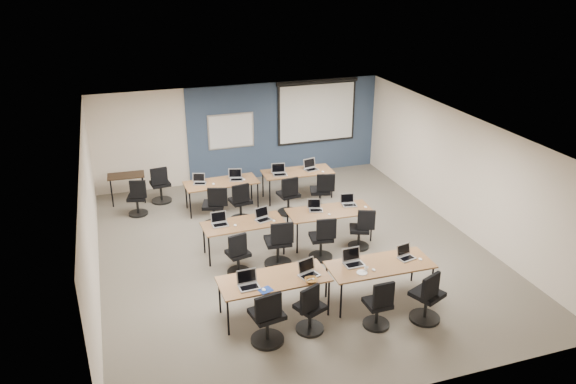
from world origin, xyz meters
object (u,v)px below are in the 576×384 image
object	(u,v)px
task_chair_7	(361,232)
laptop_10	(279,172)
task_chair_9	(241,205)
task_chair_10	(289,198)
task_chair_0	(267,321)
laptop_2	(353,260)
task_chair_1	(310,312)
laptop_5	(263,217)
task_chair_6	(322,242)
whiteboard	(231,131)
laptop_3	(405,255)
projector_screen	(317,108)
task_chair_2	(379,308)
training_table_mid_left	(243,225)
task_chair_8	(215,210)
utility_table	(126,178)
laptop_11	(311,167)
laptop_6	(315,208)
training_table_mid_right	(330,212)
spare_chair_a	(160,187)
laptop_4	(220,222)
laptop_8	(199,181)
training_table_front_left	(274,280)
laptop_0	(248,283)
laptop_7	(349,202)
task_chair_11	(321,195)
laptop_1	(308,271)
task_chair_5	(279,247)
training_table_back_right	(297,173)
training_table_back_left	(221,184)
spare_chair_b	(138,200)
task_chair_4	(238,257)

from	to	relation	value
task_chair_7	laptop_10	bearing A→B (deg)	128.43
task_chair_9	task_chair_10	distance (m)	1.21
task_chair_0	task_chair_7	size ratio (longest dim) A/B	1.09
laptop_2	laptop_10	distance (m)	4.70
task_chair_1	laptop_5	size ratio (longest dim) A/B	3.01
task_chair_6	whiteboard	bearing A→B (deg)	107.13
laptop_3	laptop_5	bearing A→B (deg)	118.18
projector_screen	laptop_2	distance (m)	6.76
task_chair_6	task_chair_9	xyz separation A→B (m)	(-1.17, 2.32, 0.01)
laptop_2	task_chair_2	xyz separation A→B (m)	(0.06, -0.96, -0.41)
training_table_mid_left	task_chair_8	distance (m)	1.54
utility_table	laptop_11	bearing A→B (deg)	-10.30
laptop_6	training_table_mid_right	bearing A→B (deg)	-7.43
spare_chair_a	laptop_4	bearing A→B (deg)	-82.28
laptop_6	laptop_8	xyz separation A→B (m)	(-2.14, 2.35, 0.00)
laptop_8	task_chair_8	bearing A→B (deg)	-62.02
training_table_front_left	training_table_mid_right	xyz separation A→B (m)	(1.98, 2.28, -0.00)
laptop_0	laptop_7	distance (m)	3.91
training_table_mid_left	laptop_7	distance (m)	2.47
laptop_8	spare_chair_a	size ratio (longest dim) A/B	0.30
utility_table	task_chair_11	bearing A→B (deg)	-21.82
projector_screen	laptop_1	world-z (taller)	projector_screen
task_chair_5	utility_table	size ratio (longest dim) A/B	1.15
training_table_back_right	laptop_3	distance (m)	4.87
training_table_back_left	task_chair_7	world-z (taller)	task_chair_7
laptop_5	laptop_2	bearing A→B (deg)	-82.32
spare_chair_b	training_table_mid_right	bearing A→B (deg)	-20.08
spare_chair_b	laptop_11	bearing A→B (deg)	12.36
utility_table	task_chair_1	bearing A→B (deg)	-66.22
laptop_10	laptop_6	bearing A→B (deg)	-77.86
laptop_2	laptop_7	world-z (taller)	laptop_2
utility_table	training_table_back_left	bearing A→B (deg)	-25.64
laptop_2	task_chair_8	bearing A→B (deg)	113.36
utility_table	laptop_7	bearing A→B (deg)	-34.01
laptop_6	utility_table	world-z (taller)	laptop_6
projector_screen	spare_chair_a	bearing A→B (deg)	-169.00
task_chair_4	task_chair_2	bearing A→B (deg)	-65.43
training_table_mid_right	training_table_back_left	distance (m)	3.07
projector_screen	training_table_back_right	bearing A→B (deg)	-124.55
task_chair_2	task_chair_1	bearing A→B (deg)	167.17
task_chair_1	laptop_8	world-z (taller)	task_chair_1
task_chair_8	task_chair_5	bearing A→B (deg)	-51.41
laptop_5	task_chair_5	distance (m)	0.84
task_chair_0	spare_chair_a	world-z (taller)	task_chair_0
laptop_2	laptop_10	size ratio (longest dim) A/B	1.00
training_table_mid_left	training_table_mid_right	size ratio (longest dim) A/B	0.92
task_chair_2	task_chair_5	distance (m)	2.69
task_chair_4	spare_chair_a	xyz separation A→B (m)	(-1.05, 4.08, 0.02)
projector_screen	training_table_back_left	bearing A→B (deg)	-150.74
training_table_front_left	task_chair_8	distance (m)	3.80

